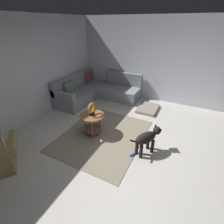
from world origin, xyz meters
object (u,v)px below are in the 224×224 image
object	(u,v)px
side_table	(92,119)
sectional_couch	(96,91)
dog_toy_rope	(133,154)
torus_sculpture	(92,109)
dog	(147,138)
dog_bed_mat	(148,109)
dog_toy_ball	(101,141)

from	to	relation	value
side_table	sectional_couch	bearing A→B (deg)	29.35
dog_toy_rope	torus_sculpture	bearing A→B (deg)	77.17
sectional_couch	torus_sculpture	xyz separation A→B (m)	(-1.87, -1.05, 0.42)
side_table	dog	xyz separation A→B (m)	(-0.06, -1.39, -0.04)
sectional_couch	dog	bearing A→B (deg)	-128.29
dog_bed_mat	dog_toy_ball	xyz separation A→B (m)	(-2.09, 0.52, -0.00)
dog	dog_toy_rope	distance (m)	0.46
dog	sectional_couch	bearing A→B (deg)	174.22
sectional_couch	dog_toy_ball	bearing A→B (deg)	-145.95
side_table	torus_sculpture	world-z (taller)	torus_sculpture
dog_toy_rope	dog	bearing A→B (deg)	-44.61
sectional_couch	dog_bed_mat	xyz separation A→B (m)	(-0.01, -1.94, -0.24)
dog_toy_ball	dog	bearing A→B (deg)	-80.55
dog_toy_rope	dog_bed_mat	bearing A→B (deg)	7.90
sectional_couch	dog_bed_mat	world-z (taller)	sectional_couch
dog_bed_mat	dog_toy_rope	distance (m)	2.15
torus_sculpture	dog_toy_rope	bearing A→B (deg)	-102.83
torus_sculpture	dog	distance (m)	1.43
torus_sculpture	dog	world-z (taller)	torus_sculpture
sectional_couch	torus_sculpture	distance (m)	2.18
side_table	torus_sculpture	size ratio (longest dim) A/B	1.84
side_table	dog_toy_rope	distance (m)	1.28
sectional_couch	torus_sculpture	bearing A→B (deg)	-150.65
side_table	dog	distance (m)	1.40
dog_bed_mat	dog_toy_rope	bearing A→B (deg)	-172.10
dog_bed_mat	dog_toy_rope	world-z (taller)	dog_bed_mat
torus_sculpture	dog_toy_ball	bearing A→B (deg)	-122.17
dog_bed_mat	dog_toy_rope	xyz separation A→B (m)	(-2.13, -0.30, -0.02)
dog	dog_toy_rope	bearing A→B (deg)	-102.10
side_table	dog_toy_ball	distance (m)	0.58
side_table	dog	bearing A→B (deg)	-92.53
sectional_couch	dog_bed_mat	size ratio (longest dim) A/B	2.81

